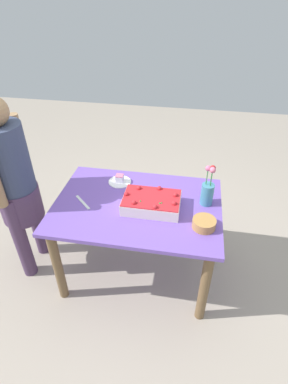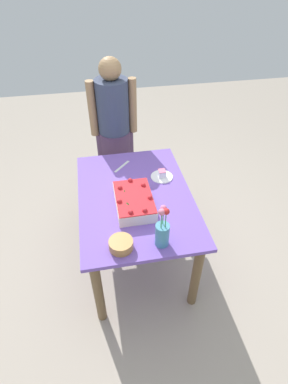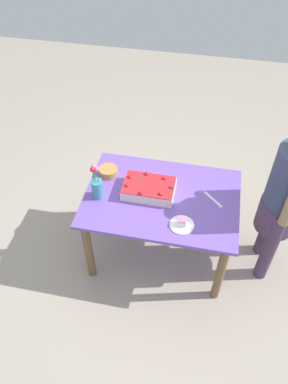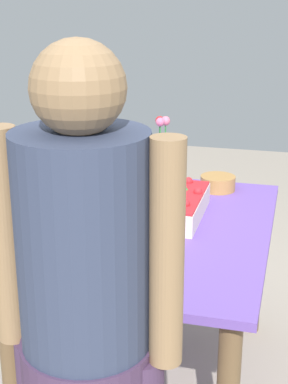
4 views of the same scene
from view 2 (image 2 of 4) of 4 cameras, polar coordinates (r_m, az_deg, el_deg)
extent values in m
plane|color=#A39687|center=(2.83, -1.39, -11.84)|extent=(8.00, 8.00, 0.00)
cube|color=#6F4FAF|center=(2.31, -1.66, -1.00)|extent=(1.22, 0.87, 0.03)
cylinder|color=brown|center=(2.31, 9.89, -15.45)|extent=(0.07, 0.07, 0.69)
cylinder|color=brown|center=(3.01, 3.57, 1.28)|extent=(0.07, 0.07, 0.69)
cylinder|color=brown|center=(2.23, -8.71, -18.28)|extent=(0.07, 0.07, 0.69)
cylinder|color=brown|center=(2.95, -10.10, -0.33)|extent=(0.07, 0.07, 0.69)
cube|color=silver|center=(2.19, -1.90, -1.81)|extent=(0.41, 0.27, 0.09)
cube|color=red|center=(2.16, -1.92, -0.89)|extent=(0.40, 0.26, 0.01)
sphere|color=red|center=(2.29, -2.64, 2.22)|extent=(0.04, 0.04, 0.04)
sphere|color=red|center=(2.23, -4.62, 0.89)|extent=(0.04, 0.04, 0.04)
sphere|color=red|center=(2.12, -4.70, -1.78)|extent=(0.04, 0.04, 0.04)
sphere|color=red|center=(2.03, -2.57, -3.87)|extent=(0.04, 0.04, 0.04)
sphere|color=red|center=(2.04, 0.15, -3.53)|extent=(0.04, 0.04, 0.04)
sphere|color=red|center=(2.14, 1.15, -1.07)|extent=(0.04, 0.04, 0.04)
sphere|color=red|center=(2.25, -0.17, 1.41)|extent=(0.04, 0.04, 0.04)
cone|color=#2D8438|center=(2.20, -3.70, 0.20)|extent=(0.02, 0.02, 0.02)
cone|color=#2D8438|center=(2.10, -3.26, -2.12)|extent=(0.02, 0.02, 0.02)
cone|color=#2D8438|center=(2.10, -3.03, -2.32)|extent=(0.02, 0.02, 0.02)
cylinder|color=white|center=(2.49, 3.41, 2.93)|extent=(0.18, 0.18, 0.01)
cube|color=white|center=(2.47, 3.44, 3.50)|extent=(0.06, 0.06, 0.05)
cube|color=#D96C8D|center=(2.45, 3.46, 4.06)|extent=(0.06, 0.06, 0.01)
cube|color=silver|center=(2.61, -4.23, 4.87)|extent=(0.16, 0.15, 0.00)
cylinder|color=teal|center=(1.91, 3.48, -8.13)|extent=(0.09, 0.09, 0.17)
cylinder|color=#2D8438|center=(1.82, 3.65, -4.60)|extent=(0.01, 0.01, 0.13)
sphere|color=#D4658E|center=(1.77, 3.74, -3.10)|extent=(0.04, 0.04, 0.04)
cylinder|color=#2D8438|center=(1.79, 3.33, -5.33)|extent=(0.01, 0.01, 0.13)
sphere|color=#DA6D8B|center=(1.75, 3.41, -3.83)|extent=(0.04, 0.04, 0.04)
cylinder|color=#2D8438|center=(1.80, 4.16, -5.23)|extent=(0.01, 0.01, 0.13)
sphere|color=red|center=(1.75, 4.26, -3.73)|extent=(0.04, 0.04, 0.04)
cylinder|color=#B38043|center=(1.93, -4.40, -9.92)|extent=(0.16, 0.16, 0.06)
cylinder|color=#4A3351|center=(3.22, -7.51, 4.89)|extent=(0.11, 0.11, 0.78)
cylinder|color=#4A3351|center=(3.23, -2.91, 5.41)|extent=(0.11, 0.11, 0.78)
cylinder|color=#4A3351|center=(3.07, -5.50, 9.27)|extent=(0.31, 0.32, 0.28)
cylinder|color=#353E59|center=(2.90, -5.99, 15.71)|extent=(0.30, 0.30, 0.52)
sphere|color=#9A7650|center=(2.77, -6.51, 22.30)|extent=(0.20, 0.20, 0.20)
cylinder|color=#9A7650|center=(2.89, -9.82, 15.29)|extent=(0.08, 0.08, 0.52)
cylinder|color=#9A7650|center=(2.92, -2.17, 16.06)|extent=(0.08, 0.08, 0.52)
camera|label=1|loc=(2.00, -61.01, 17.07)|focal=28.00mm
camera|label=3|loc=(3.09, 53.44, 41.04)|focal=35.00mm
camera|label=4|loc=(3.81, -16.02, 29.06)|focal=55.00mm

